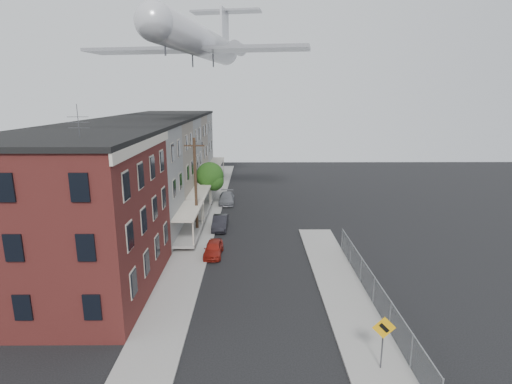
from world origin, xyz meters
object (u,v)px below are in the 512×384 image
warning_sign (383,335)px  street_tree (211,177)px  car_near (213,249)px  car_far (227,198)px  airplane (201,42)px  car_mid (220,223)px  utility_pole (196,186)px

warning_sign → street_tree: size_ratio=0.54×
car_near → car_far: bearing=91.3°
car_near → car_far: car_far is taller
car_near → airplane: 22.35m
car_mid → car_far: (0.00, 9.54, -0.01)m
utility_pole → street_tree: size_ratio=1.73×
warning_sign → car_mid: 22.62m
warning_sign → car_far: bearing=107.0°
warning_sign → car_mid: bearing=114.0°
utility_pole → airplane: bearing=91.1°
car_mid → car_far: car_mid is taller
car_near → car_far: (0.00, 16.20, 0.05)m
utility_pole → car_far: utility_pole is taller
car_mid → utility_pole: bearing=-141.1°
street_tree → airplane: size_ratio=0.20×
car_near → car_mid: 6.66m
street_tree → car_near: 15.35m
car_far → airplane: airplane is taller
street_tree → car_mid: bearing=-78.6°
car_mid → airplane: 18.93m
utility_pole → warning_sign: bearing=-59.5°
warning_sign → airplane: size_ratio=0.11×
car_far → street_tree: bearing=-145.0°
car_far → utility_pole: bearing=-101.3°
utility_pole → airplane: 15.97m
utility_pole → car_mid: (2.00, 1.60, -4.02)m
warning_sign → car_near: 16.77m
airplane → car_mid: bearing=-73.1°
utility_pole → car_far: (2.00, 11.14, -4.03)m
warning_sign → street_tree: street_tree is taller
street_tree → airplane: (-0.49, -1.21, 14.61)m
warning_sign → car_far: 31.56m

